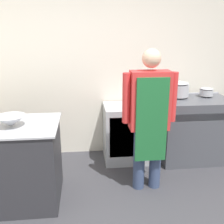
% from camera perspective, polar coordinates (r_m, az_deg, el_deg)
% --- Properties ---
extents(wall_back, '(8.00, 0.05, 2.70)m').
position_cam_1_polar(wall_back, '(3.98, -2.61, 9.63)').
color(wall_back, silver).
rests_on(wall_back, ground_plane).
extents(prep_counter, '(1.33, 0.79, 0.92)m').
position_cam_1_polar(prep_counter, '(3.21, -23.17, -10.38)').
color(prep_counter, '#2D2D33').
rests_on(prep_counter, ground_plane).
extents(stove, '(1.01, 0.68, 0.95)m').
position_cam_1_polar(stove, '(4.12, 17.26, -3.57)').
color(stove, '#4C4F56').
rests_on(stove, ground_plane).
extents(fridge_unit, '(0.66, 0.58, 0.84)m').
position_cam_1_polar(fridge_unit, '(3.92, 3.13, -4.54)').
color(fridge_unit, '#A8ADB2').
rests_on(fridge_unit, ground_plane).
extents(person_cook, '(0.63, 0.24, 1.69)m').
position_cam_1_polar(person_cook, '(3.04, 8.13, -0.38)').
color(person_cook, '#38476B').
rests_on(person_cook, ground_plane).
extents(mixing_bowl, '(0.32, 0.32, 0.12)m').
position_cam_1_polar(mixing_bowl, '(2.92, -21.19, -1.87)').
color(mixing_bowl, '#B2B5BC').
rests_on(mixing_bowl, prep_counter).
extents(stock_pot, '(0.29, 0.29, 0.22)m').
position_cam_1_polar(stock_pot, '(3.98, 14.32, 4.91)').
color(stock_pot, '#B2B5BC').
rests_on(stock_pot, stove).
extents(sauce_pot, '(0.20, 0.20, 0.12)m').
position_cam_1_polar(sauce_pot, '(4.16, 19.85, 4.22)').
color(sauce_pot, '#B2B5BC').
rests_on(sauce_pot, stove).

